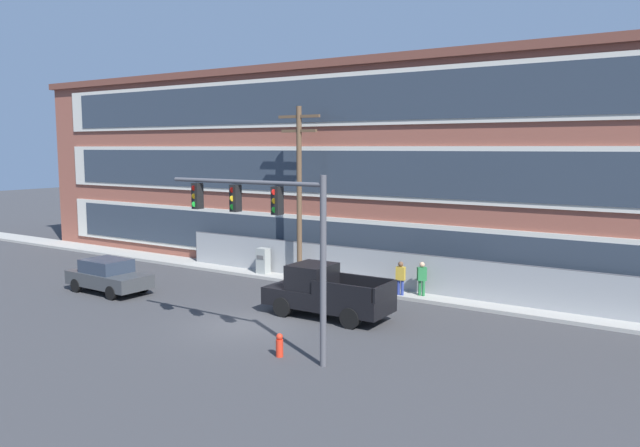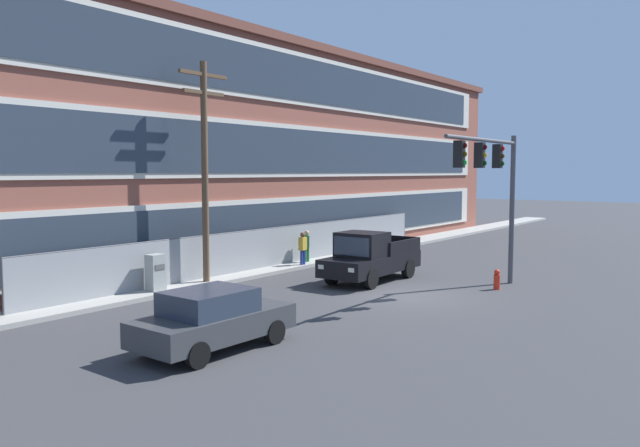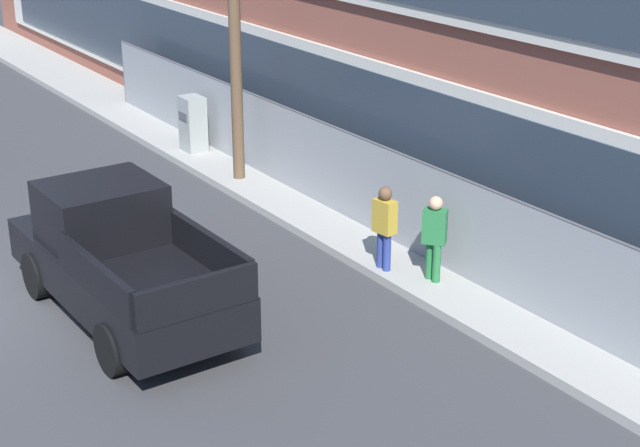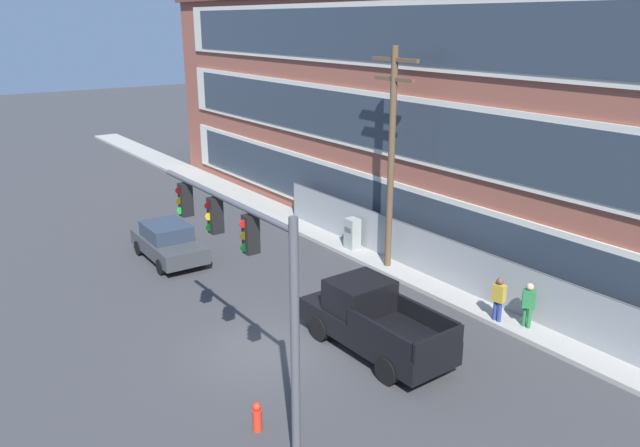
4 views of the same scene
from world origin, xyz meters
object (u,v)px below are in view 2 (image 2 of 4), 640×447
object	(u,v)px
sedan_dark_grey	(213,319)
utility_pole_near_corner	(205,163)
pedestrian_by_fence	(307,245)
fire_hydrant	(497,280)
pickup_truck_black	(370,258)
electrical_cabinet	(156,274)
pedestrian_near_cabinet	(303,247)
traffic_signal_mast	(494,175)

from	to	relation	value
sedan_dark_grey	utility_pole_near_corner	size ratio (longest dim) A/B	0.49
sedan_dark_grey	pedestrian_by_fence	bearing A→B (deg)	28.21
pedestrian_by_fence	fire_hydrant	distance (m)	9.74
pickup_truck_black	pedestrian_by_fence	distance (m)	5.25
electrical_cabinet	sedan_dark_grey	bearing A→B (deg)	-118.55
pickup_truck_black	utility_pole_near_corner	xyz separation A→B (m)	(-4.60, 4.76, 3.87)
electrical_cabinet	pedestrian_by_fence	size ratio (longest dim) A/B	0.89
pedestrian_near_cabinet	sedan_dark_grey	bearing A→B (deg)	-151.65
fire_hydrant	traffic_signal_mast	bearing A→B (deg)	172.47
fire_hydrant	pedestrian_near_cabinet	bearing A→B (deg)	91.32
pedestrian_by_fence	fire_hydrant	bearing A→B (deg)	-93.73
utility_pole_near_corner	fire_hydrant	distance (m)	12.19
utility_pole_near_corner	fire_hydrant	world-z (taller)	utility_pole_near_corner
sedan_dark_grey	fire_hydrant	xyz separation A→B (m)	(12.18, -2.83, -0.42)
utility_pole_near_corner	pedestrian_by_fence	xyz separation A→B (m)	(6.64, 0.08, -3.87)
pedestrian_by_fence	pickup_truck_black	bearing A→B (deg)	-112.88
traffic_signal_mast	pedestrian_near_cabinet	size ratio (longest dim) A/B	3.77
sedan_dark_grey	fire_hydrant	size ratio (longest dim) A/B	5.50
utility_pole_near_corner	pedestrian_near_cabinet	world-z (taller)	utility_pole_near_corner
utility_pole_near_corner	pedestrian_near_cabinet	size ratio (longest dim) A/B	5.19
pedestrian_near_cabinet	fire_hydrant	world-z (taller)	pedestrian_near_cabinet
pedestrian_near_cabinet	electrical_cabinet	bearing A→B (deg)	177.00
pedestrian_near_cabinet	pedestrian_by_fence	bearing A→B (deg)	26.11
pickup_truck_black	pedestrian_by_fence	bearing A→B (deg)	67.12
traffic_signal_mast	utility_pole_near_corner	xyz separation A→B (m)	(-5.60, 9.57, 0.46)
sedan_dark_grey	electrical_cabinet	xyz separation A→B (m)	(3.75, 6.89, -0.05)
pickup_truck_black	electrical_cabinet	xyz separation A→B (m)	(-7.02, 4.85, -0.22)
utility_pole_near_corner	electrical_cabinet	xyz separation A→B (m)	(-2.42, 0.10, -4.09)
sedan_dark_grey	utility_pole_near_corner	bearing A→B (deg)	47.76
sedan_dark_grey	pedestrian_near_cabinet	xyz separation A→B (m)	(11.96, 6.46, 0.18)
traffic_signal_mast	electrical_cabinet	bearing A→B (deg)	129.70
pickup_truck_black	pedestrian_by_fence	size ratio (longest dim) A/B	3.13
utility_pole_near_corner	pickup_truck_black	bearing A→B (deg)	-45.93
utility_pole_near_corner	fire_hydrant	size ratio (longest dim) A/B	11.24
pickup_truck_black	utility_pole_near_corner	bearing A→B (deg)	134.07
sedan_dark_grey	fire_hydrant	bearing A→B (deg)	-13.09
traffic_signal_mast	pickup_truck_black	bearing A→B (deg)	101.73
pickup_truck_black	fire_hydrant	xyz separation A→B (m)	(1.41, -4.87, -0.59)
traffic_signal_mast	pedestrian_near_cabinet	xyz separation A→B (m)	(0.19, 9.23, -3.41)
pedestrian_near_cabinet	utility_pole_near_corner	bearing A→B (deg)	176.70
pickup_truck_black	pedestrian_by_fence	world-z (taller)	pickup_truck_black
traffic_signal_mast	sedan_dark_grey	distance (m)	12.61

